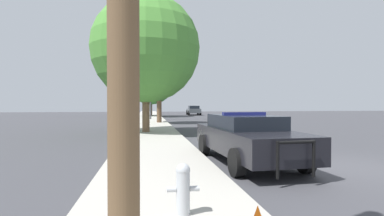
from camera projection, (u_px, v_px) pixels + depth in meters
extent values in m
plane|color=#3D3D42|center=(343.00, 167.00, 8.37)|extent=(110.00, 110.00, 0.00)
cube|color=#ADA89E|center=(160.00, 171.00, 7.61)|extent=(3.00, 110.00, 0.13)
cube|color=black|center=(247.00, 140.00, 8.98)|extent=(2.21, 5.18, 0.68)
cube|color=black|center=(244.00, 121.00, 9.22)|extent=(1.79, 2.73, 0.40)
cylinder|color=black|center=(305.00, 159.00, 7.65)|extent=(0.28, 0.72, 0.71)
cylinder|color=black|center=(237.00, 163.00, 7.25)|extent=(0.28, 0.72, 0.71)
cylinder|color=black|center=(254.00, 143.00, 10.72)|extent=(0.28, 0.72, 0.71)
cylinder|color=black|center=(204.00, 145.00, 10.33)|extent=(0.28, 0.72, 0.71)
cylinder|color=black|center=(314.00, 159.00, 6.48)|extent=(0.07, 0.07, 0.80)
cylinder|color=black|center=(278.00, 160.00, 6.30)|extent=(0.07, 0.07, 0.80)
cylinder|color=black|center=(296.00, 142.00, 6.38)|extent=(0.90, 0.13, 0.07)
cube|color=navy|center=(244.00, 114.00, 9.21)|extent=(1.38, 0.28, 0.09)
cube|color=navy|center=(276.00, 138.00, 9.18)|extent=(0.24, 3.64, 0.19)
cylinder|color=#B7BCC1|center=(183.00, 193.00, 4.47)|extent=(0.20, 0.20, 0.64)
sphere|color=#B7BCC1|center=(183.00, 170.00, 4.47)|extent=(0.21, 0.21, 0.21)
cylinder|color=#B7BCC1|center=(172.00, 190.00, 4.44)|extent=(0.14, 0.08, 0.08)
cylinder|color=#B7BCC1|center=(195.00, 189.00, 4.50)|extent=(0.14, 0.08, 0.08)
cylinder|color=#424247|center=(151.00, 93.00, 31.14)|extent=(0.16, 0.16, 5.42)
cylinder|color=#424247|center=(167.00, 69.00, 31.35)|extent=(3.41, 0.11, 0.11)
cube|color=black|center=(183.00, 73.00, 31.62)|extent=(0.30, 0.24, 0.90)
sphere|color=red|center=(183.00, 70.00, 31.48)|extent=(0.20, 0.20, 0.20)
sphere|color=orange|center=(183.00, 73.00, 31.49)|extent=(0.20, 0.20, 0.20)
sphere|color=green|center=(183.00, 76.00, 31.49)|extent=(0.20, 0.20, 0.20)
cube|color=#474C51|center=(194.00, 111.00, 44.97)|extent=(1.88, 4.51, 0.62)
cube|color=black|center=(194.00, 107.00, 44.74)|extent=(1.56, 2.37, 0.44)
cylinder|color=black|center=(187.00, 112.00, 46.25)|extent=(0.27, 0.69, 0.68)
cylinder|color=black|center=(198.00, 112.00, 46.44)|extent=(0.27, 0.69, 0.68)
cylinder|color=black|center=(189.00, 113.00, 43.51)|extent=(0.27, 0.69, 0.68)
cylinder|color=black|center=(200.00, 113.00, 43.70)|extent=(0.27, 0.69, 0.68)
cylinder|color=brown|center=(159.00, 101.00, 25.77)|extent=(0.41, 0.41, 3.76)
sphere|color=#4C8E38|center=(159.00, 66.00, 25.72)|extent=(4.10, 4.10, 4.10)
cylinder|color=brown|center=(151.00, 105.00, 38.83)|extent=(0.31, 0.31, 2.83)
sphere|color=#387A33|center=(151.00, 81.00, 38.78)|extent=(6.05, 6.05, 6.05)
cylinder|color=brown|center=(146.00, 105.00, 17.30)|extent=(0.42, 0.42, 3.09)
sphere|color=#4C8E38|center=(146.00, 49.00, 17.24)|extent=(6.25, 6.25, 6.25)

